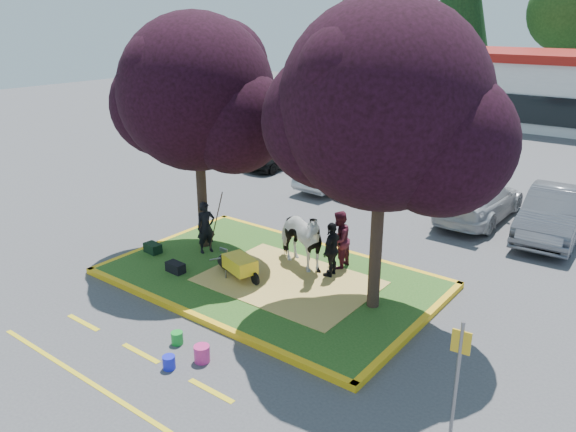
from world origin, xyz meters
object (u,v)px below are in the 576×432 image
Objects in this scene: sign_post at (458,370)px; bucket_blue at (169,362)px; car_black at (276,154)px; car_silver at (338,171)px; cow at (298,238)px; bucket_pink at (202,354)px; bucket_green at (177,338)px; handler at (206,227)px; calf at (234,263)px; wheelbarrow at (240,264)px.

sign_post reaches higher than bucket_blue.
car_black is 3.96m from car_silver.
cow is 5.14m from bucket_blue.
bucket_green is at bearing 171.31° from bucket_pink.
sign_post reaches higher than car_silver.
bucket_green is 0.08× the size of car_black.
handler is 0.69× the size of sign_post.
car_silver reaches higher than calf.
cow is 11.05m from car_black.
car_black is (-6.13, 9.51, 0.21)m from calf.
handler reaches higher than car_silver.
wheelbarrow is at bearing 105.07° from bucket_green.
bucket_green is at bearing -57.26° from wheelbarrow.
bucket_green is 0.78× the size of bucket_pink.
calf is 0.56m from wheelbarrow.
bucket_blue is at bearing -120.93° from bucket_pink.
wheelbarrow is at bearing -87.85° from handler.
calf is at bearing 155.82° from sign_post.
bucket_blue is at bearing 110.72° from car_silver.
bucket_pink is at bearing -59.61° from car_black.
bucket_pink is at bearing 59.07° from bucket_blue.
bucket_green is 12.22m from car_silver.
car_silver is at bearing 108.07° from bucket_blue.
wheelbarrow is 3.42m from bucket_pink.
cow reaches higher than bucket_green.
sign_post is (8.36, -2.81, 0.41)m from handler.
car_black is at bearing -10.97° from car_silver.
bucket_green is at bearing 109.34° from car_silver.
cow is 8.13m from car_silver.
calf is (-1.18, -1.22, -0.60)m from cow.
car_black is (-12.99, 11.83, -0.70)m from sign_post.
bucket_pink is 0.66m from bucket_blue.
calf is at bearing 111.45° from bucket_green.
car_silver is at bearing 124.51° from sign_post.
bucket_blue is 15.49m from car_black.
bucket_green is 0.07× the size of car_silver.
calf is 0.73× the size of handler.
bucket_blue is (1.76, -3.81, -0.25)m from calf.
sign_post reaches higher than wheelbarrow.
sign_post is 0.53× the size of car_silver.
bucket_pink is at bearing -8.69° from bucket_green.
bucket_green is at bearing 127.65° from bucket_blue.
sign_post reaches higher than cow.
bucket_green is 1.00× the size of bucket_blue.
handler is at bearing 122.19° from cow.
handler is 0.36× the size of car_silver.
bucket_blue is (0.58, -5.04, -0.85)m from cow.
handler is at bearing 127.06° from bucket_green.
car_black is at bearing 58.15° from cow.
calf is at bearing -59.63° from car_black.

